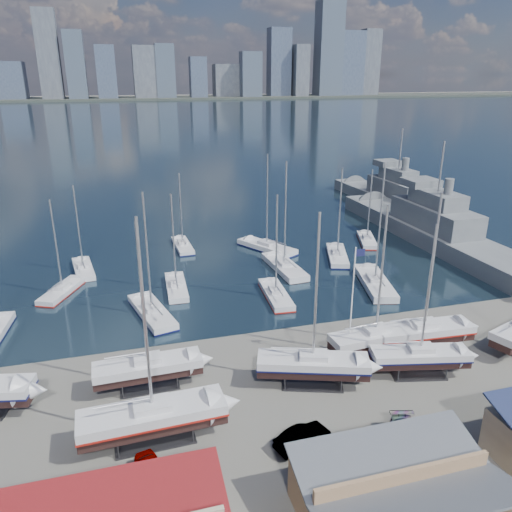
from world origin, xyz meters
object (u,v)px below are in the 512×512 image
object	(u,v)px
naval_ship_east	(433,232)
naval_ship_west	(395,200)
flagpole	(353,296)
car_a	(152,472)

from	to	relation	value
naval_ship_east	naval_ship_west	distance (m)	22.62
naval_ship_west	flagpole	world-z (taller)	naval_ship_west
naval_ship_east	flagpole	distance (m)	42.17
naval_ship_east	flagpole	world-z (taller)	naval_ship_east
naval_ship_west	flagpole	distance (m)	62.72
naval_ship_west	car_a	bearing A→B (deg)	135.14
naval_ship_east	naval_ship_west	xyz separation A→B (m)	(5.88, 21.85, -0.00)
car_a	naval_ship_east	bearing A→B (deg)	25.22
car_a	flagpole	bearing A→B (deg)	14.43
naval_ship_east	flagpole	bearing A→B (deg)	133.66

